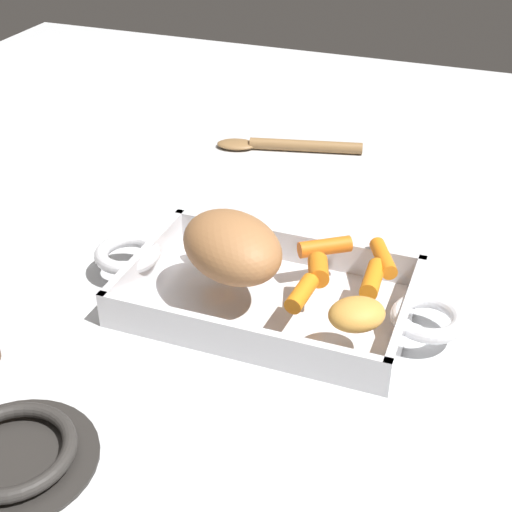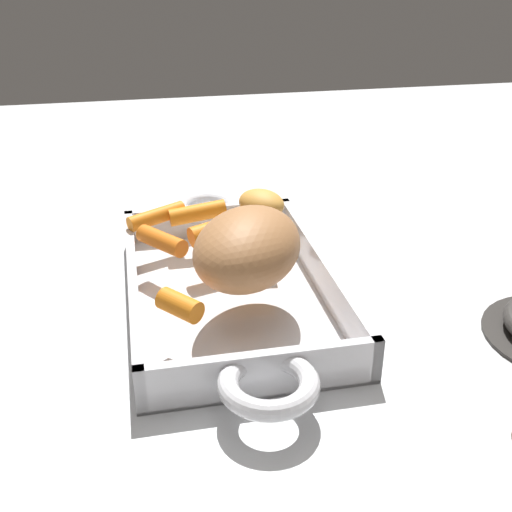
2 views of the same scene
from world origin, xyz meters
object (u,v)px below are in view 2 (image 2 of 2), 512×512
at_px(baby_carrot_southwest, 157,216).
at_px(baby_carrot_northwest, 210,232).
at_px(roasting_dish, 230,287).
at_px(baby_carrot_short, 162,241).
at_px(baby_carrot_long, 198,213).
at_px(baby_carrot_center_left, 180,305).
at_px(pork_roast, 248,248).
at_px(potato_corner, 261,203).
at_px(baby_carrot_southeast, 253,232).

bearing_deg(baby_carrot_southwest, baby_carrot_northwest, -139.39).
bearing_deg(baby_carrot_northwest, roasting_dish, -167.00).
relative_size(roasting_dish, baby_carrot_short, 7.04).
distance_m(baby_carrot_short, baby_carrot_long, 0.08).
bearing_deg(roasting_dish, baby_carrot_center_left, 146.51).
relative_size(roasting_dish, baby_carrot_long, 6.73).
bearing_deg(pork_roast, baby_carrot_southwest, 26.36).
height_order(roasting_dish, baby_carrot_center_left, baby_carrot_center_left).
relative_size(roasting_dish, potato_corner, 7.47).
height_order(baby_carrot_center_left, baby_carrot_short, baby_carrot_center_left).
distance_m(baby_carrot_center_left, baby_carrot_southwest, 0.21).
relative_size(roasting_dish, baby_carrot_southeast, 8.52).
xyz_separation_m(baby_carrot_southeast, baby_carrot_long, (0.06, 0.05, 0.00)).
bearing_deg(roasting_dish, baby_carrot_long, 9.09).
bearing_deg(baby_carrot_southeast, potato_corner, -19.71).
height_order(pork_roast, baby_carrot_southeast, pork_roast).
bearing_deg(baby_carrot_center_left, baby_carrot_southeast, -33.88).
xyz_separation_m(roasting_dish, baby_carrot_center_left, (-0.09, 0.06, 0.04)).
distance_m(baby_carrot_center_left, baby_carrot_long, 0.21).
bearing_deg(baby_carrot_long, potato_corner, -89.63).
bearing_deg(potato_corner, baby_carrot_short, 119.08).
bearing_deg(baby_carrot_center_left, baby_carrot_long, -11.17).
xyz_separation_m(baby_carrot_center_left, baby_carrot_short, (0.14, 0.01, -0.00)).
height_order(baby_carrot_southeast, baby_carrot_short, same).
bearing_deg(baby_carrot_northwest, baby_carrot_center_left, 162.17).
height_order(baby_carrot_short, baby_carrot_long, baby_carrot_long).
distance_m(pork_roast, baby_carrot_southwest, 0.18).
xyz_separation_m(roasting_dish, potato_corner, (0.12, -0.06, 0.04)).
distance_m(roasting_dish, baby_carrot_center_left, 0.11).
relative_size(baby_carrot_southeast, baby_carrot_short, 0.83).
xyz_separation_m(baby_carrot_southwest, baby_carrot_long, (-0.00, -0.05, 0.00)).
distance_m(baby_carrot_center_left, baby_carrot_southeast, 0.17).
bearing_deg(baby_carrot_center_left, potato_corner, -29.73).
distance_m(baby_carrot_center_left, baby_carrot_short, 0.14).
bearing_deg(baby_carrot_center_left, pork_roast, -54.69).
relative_size(baby_carrot_northwest, baby_carrot_long, 0.66).
relative_size(roasting_dish, baby_carrot_southwest, 6.45).
distance_m(pork_roast, potato_corner, 0.16).
distance_m(baby_carrot_northwest, baby_carrot_long, 0.06).
bearing_deg(baby_carrot_northwest, baby_carrot_short, 97.80).
height_order(baby_carrot_southeast, potato_corner, potato_corner).
xyz_separation_m(baby_carrot_southeast, baby_carrot_southwest, (0.07, 0.10, -0.00)).
xyz_separation_m(baby_carrot_southwest, potato_corner, (-0.00, -0.12, 0.01)).
xyz_separation_m(baby_carrot_center_left, potato_corner, (0.20, -0.12, 0.01)).
height_order(baby_carrot_center_left, baby_carrot_southeast, baby_carrot_center_left).
height_order(roasting_dish, baby_carrot_long, baby_carrot_long).
bearing_deg(baby_carrot_short, baby_carrot_southeast, -88.39).
bearing_deg(baby_carrot_southeast, baby_carrot_short, 91.61).
distance_m(pork_roast, baby_carrot_northwest, 0.10).
bearing_deg(baby_carrot_long, baby_carrot_northwest, -174.50).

